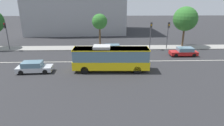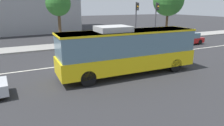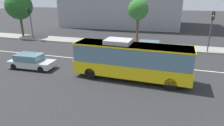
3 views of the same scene
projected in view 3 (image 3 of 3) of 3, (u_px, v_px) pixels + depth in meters
ground_plane at (113, 62)px, 21.80m from camera, size 160.00×160.00×0.00m
sidewalk_kerb at (129, 44)px, 29.23m from camera, size 80.00×3.30×0.14m
lane_centre_line at (113, 62)px, 21.80m from camera, size 76.00×0.16×0.01m
transit_bus at (131, 59)px, 16.91m from camera, size 10.07×2.80×3.46m
sedan_silver at (31, 61)px, 19.77m from camera, size 4.58×2.01×1.46m
sedan_black at (148, 47)px, 25.27m from camera, size 4.54×1.91×1.46m
traffic_light_near_corner at (30, 18)px, 31.33m from camera, size 0.33×0.62×5.20m
traffic_light_mid_block at (212, 25)px, 24.00m from camera, size 0.34×0.62×5.20m
street_tree_kerbside_left at (19, 6)px, 33.15m from camera, size 4.43×4.43×7.40m
street_tree_kerbside_centre at (138, 10)px, 28.41m from camera, size 2.97×2.97×6.50m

